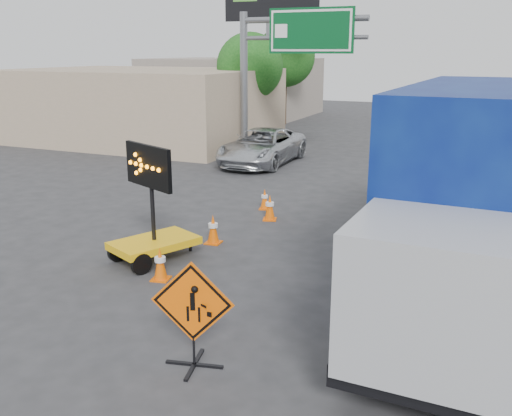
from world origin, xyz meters
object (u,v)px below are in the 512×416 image
Objects in this scene: arrow_board at (154,236)px; pickup_truck at (262,147)px; construction_sign at (193,312)px; box_truck at (474,212)px.

arrow_board reaches higher than pickup_truck.
construction_sign is at bearing -24.86° from arrow_board.
arrow_board is (-3.35, 3.88, -0.32)m from construction_sign.
construction_sign reaches higher than pickup_truck.
construction_sign is 5.89m from box_truck.
arrow_board is at bearing -79.50° from pickup_truck.
box_truck is at bearing 34.24° from construction_sign.
box_truck reaches higher than pickup_truck.
box_truck is at bearing 27.46° from arrow_board.
construction_sign is at bearing -130.85° from box_truck.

